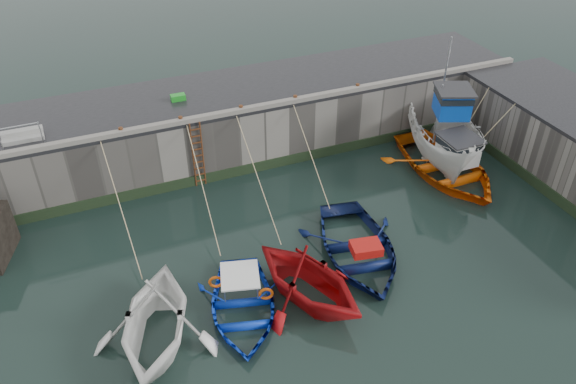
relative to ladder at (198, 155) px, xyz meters
name	(u,v)px	position (x,y,z in m)	size (l,w,h in m)	color
ground	(337,328)	(2.00, -9.91, -1.59)	(120.00, 120.00, 0.00)	black
quay_back	(224,122)	(2.00, 2.59, -0.09)	(30.00, 5.00, 3.00)	slate
road_back	(222,93)	(2.00, 2.59, 1.49)	(30.00, 5.00, 0.16)	black
kerb_back	(237,111)	(2.00, 0.24, 1.67)	(30.00, 0.30, 0.20)	slate
algae_back	(242,170)	(2.00, 0.05, -1.34)	(30.00, 0.08, 0.50)	black
algae_right	(559,200)	(13.96, -7.41, -1.34)	(0.08, 15.00, 0.50)	black
ladder	(198,155)	(0.00, 0.00, 0.00)	(0.51, 0.08, 3.20)	#3F1E0F
boat_near_white	(159,340)	(-3.65, -8.14, -1.59)	(4.31, 5.00, 2.63)	white
boat_near_white_rope	(131,241)	(-3.65, -2.78, -1.59)	(0.04, 6.29, 3.10)	tan
boat_near_blue	(242,312)	(-0.71, -8.02, -1.59)	(3.36, 4.70, 0.97)	#0C32BF
boat_near_blue_rope	(202,223)	(-0.71, -2.71, -1.59)	(0.04, 6.17, 3.10)	tan
boat_near_blacktrim	(307,298)	(1.63, -8.30, -1.59)	(4.11, 4.76, 2.51)	#9D0D10
boat_near_blacktrim_rope	(256,212)	(1.63, -2.86, -1.59)	(0.04, 6.43, 3.10)	tan
boat_near_navy	(357,255)	(4.35, -6.96, -1.59)	(4.04, 5.66, 1.17)	#0A1542
boat_near_navy_rope	(307,189)	(4.35, -2.19, -1.59)	(0.04, 5.24, 3.10)	tan
boat_far_white	(443,134)	(11.49, -2.08, -0.36)	(5.53, 8.17, 5.95)	silver
boat_far_orange	(446,166)	(10.88, -3.48, -1.16)	(4.62, 6.47, 4.34)	#FF660D
fish_crate	(178,97)	(-0.11, 2.47, 1.70)	(0.65, 0.36, 0.27)	#1A9121
railing	(22,135)	(-6.75, 1.33, 1.77)	(1.60, 1.05, 1.00)	#A5A8AD
bollard_a	(121,131)	(-3.00, 0.34, 1.71)	(0.18, 0.18, 0.28)	#3F1E0F
bollard_b	(181,119)	(-0.50, 0.34, 1.71)	(0.18, 0.18, 0.28)	#3F1E0F
bollard_c	(241,108)	(2.20, 0.34, 1.71)	(0.18, 0.18, 0.28)	#3F1E0F
bollard_d	(295,98)	(4.80, 0.34, 1.71)	(0.18, 0.18, 0.28)	#3F1E0F
bollard_e	(358,87)	(8.00, 0.34, 1.71)	(0.18, 0.18, 0.28)	#3F1E0F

